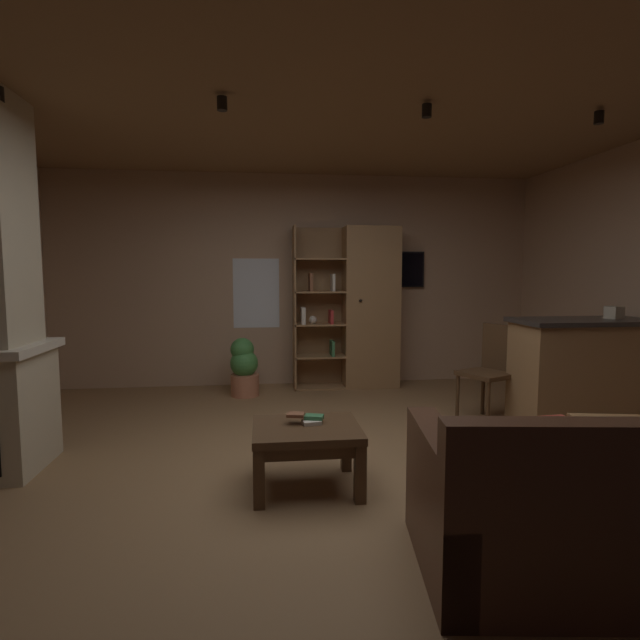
{
  "coord_description": "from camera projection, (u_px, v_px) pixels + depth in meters",
  "views": [
    {
      "loc": [
        -0.44,
        -3.34,
        1.41
      ],
      "look_at": [
        0.0,
        0.4,
        1.05
      ],
      "focal_mm": 27.62,
      "sensor_mm": 36.0,
      "label": 1
    }
  ],
  "objects": [
    {
      "name": "floor",
      "position": [
        327.0,
        474.0,
        3.49
      ],
      "size": [
        6.0,
        5.71,
        0.02
      ],
      "primitive_type": "cube",
      "color": "olive",
      "rests_on": "ground"
    },
    {
      "name": "wall_back",
      "position": [
        297.0,
        281.0,
        6.21
      ],
      "size": [
        6.12,
        0.06,
        2.62
      ],
      "primitive_type": "cube",
      "color": "tan",
      "rests_on": "ground"
    },
    {
      "name": "ceiling",
      "position": [
        327.0,
        87.0,
        3.24
      ],
      "size": [
        6.0,
        5.71,
        0.02
      ],
      "primitive_type": "cube",
      "color": "#8E6B47"
    },
    {
      "name": "window_pane_back",
      "position": [
        256.0,
        293.0,
        6.14
      ],
      "size": [
        0.57,
        0.01,
        0.86
      ],
      "primitive_type": "cube",
      "color": "white"
    },
    {
      "name": "bookshelf_cabinet",
      "position": [
        363.0,
        308.0,
        6.07
      ],
      "size": [
        1.29,
        0.41,
        1.97
      ],
      "color": "#997047",
      "rests_on": "ground"
    },
    {
      "name": "kitchen_bar_counter",
      "position": [
        598.0,
        374.0,
        4.42
      ],
      "size": [
        1.52,
        0.6,
        1.0
      ],
      "color": "#997047",
      "rests_on": "ground"
    },
    {
      "name": "tissue_box",
      "position": [
        614.0,
        312.0,
        4.39
      ],
      "size": [
        0.15,
        0.15,
        0.11
      ],
      "primitive_type": "cube",
      "rotation": [
        0.0,
        0.0,
        0.27
      ],
      "color": "#BFB299",
      "rests_on": "kitchen_bar_counter"
    },
    {
      "name": "leather_couch",
      "position": [
        589.0,
        511.0,
        2.27
      ],
      "size": [
        1.64,
        1.08,
        0.84
      ],
      "color": "#4C2D1E",
      "rests_on": "ground"
    },
    {
      "name": "coffee_table",
      "position": [
        306.0,
        439.0,
        3.22
      ],
      "size": [
        0.7,
        0.58,
        0.42
      ],
      "color": "#4C331E",
      "rests_on": "ground"
    },
    {
      "name": "table_book_0",
      "position": [
        312.0,
        422.0,
        3.25
      ],
      "size": [
        0.13,
        0.1,
        0.02
      ],
      "primitive_type": "cube",
      "rotation": [
        0.0,
        0.0,
        0.19
      ],
      "color": "beige",
      "rests_on": "coffee_table"
    },
    {
      "name": "table_book_1",
      "position": [
        314.0,
        417.0,
        3.28
      ],
      "size": [
        0.14,
        0.11,
        0.03
      ],
      "primitive_type": "cube",
      "rotation": [
        0.0,
        0.0,
        -0.28
      ],
      "color": "#387247",
      "rests_on": "coffee_table"
    },
    {
      "name": "table_book_2",
      "position": [
        296.0,
        415.0,
        3.26
      ],
      "size": [
        0.13,
        0.11,
        0.02
      ],
      "primitive_type": "cube",
      "rotation": [
        0.0,
        0.0,
        -0.22
      ],
      "color": "brown",
      "rests_on": "coffee_table"
    },
    {
      "name": "dining_chair",
      "position": [
        492.0,
        366.0,
        4.68
      ],
      "size": [
        0.56,
        0.56,
        0.92
      ],
      "color": "#4C331E",
      "rests_on": "ground"
    },
    {
      "name": "potted_floor_plant",
      "position": [
        244.0,
        367.0,
        5.66
      ],
      "size": [
        0.33,
        0.33,
        0.67
      ],
      "color": "#B77051",
      "rests_on": "ground"
    },
    {
      "name": "wall_mounted_tv",
      "position": [
        393.0,
        269.0,
        6.28
      ],
      "size": [
        0.81,
        0.06,
        0.45
      ],
      "color": "black"
    },
    {
      "name": "track_light_spot_1",
      "position": [
        222.0,
        104.0,
        3.33
      ],
      "size": [
        0.07,
        0.07,
        0.09
      ],
      "primitive_type": "cylinder",
      "color": "black"
    },
    {
      "name": "track_light_spot_2",
      "position": [
        427.0,
        111.0,
        3.48
      ],
      "size": [
        0.07,
        0.07,
        0.09
      ],
      "primitive_type": "cylinder",
      "color": "black"
    },
    {
      "name": "track_light_spot_3",
      "position": [
        599.0,
        118.0,
        3.63
      ],
      "size": [
        0.07,
        0.07,
        0.09
      ],
      "primitive_type": "cylinder",
      "color": "black"
    }
  ]
}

